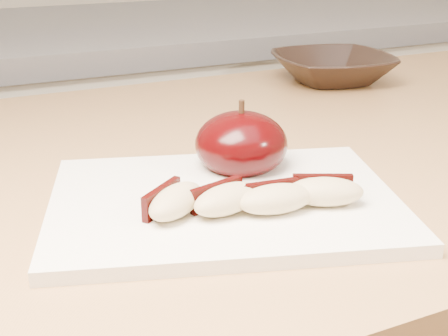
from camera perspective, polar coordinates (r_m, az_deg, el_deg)
name	(u,v)px	position (r m, az deg, el deg)	size (l,w,h in m)	color
back_cabinet	(73,239)	(1.43, -13.60, -6.30)	(2.40, 0.62, 0.94)	silver
cutting_board	(224,202)	(0.52, 0.00, -3.16)	(0.28, 0.21, 0.01)	white
apple_half	(241,144)	(0.57, 1.58, 2.21)	(0.10, 0.10, 0.07)	black
apple_wedge_a	(174,201)	(0.48, -4.56, -3.00)	(0.07, 0.06, 0.02)	tan
apple_wedge_b	(226,199)	(0.48, 0.20, -2.81)	(0.07, 0.04, 0.02)	tan
apple_wedge_c	(275,198)	(0.49, 4.69, -2.77)	(0.06, 0.04, 0.02)	tan
apple_wedge_d	(324,191)	(0.50, 9.16, -2.09)	(0.07, 0.05, 0.02)	tan
bowl	(332,68)	(0.96, 9.87, 9.00)	(0.17, 0.17, 0.04)	black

